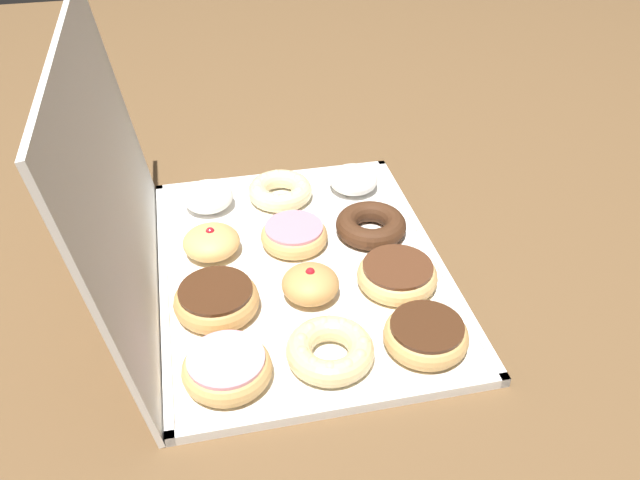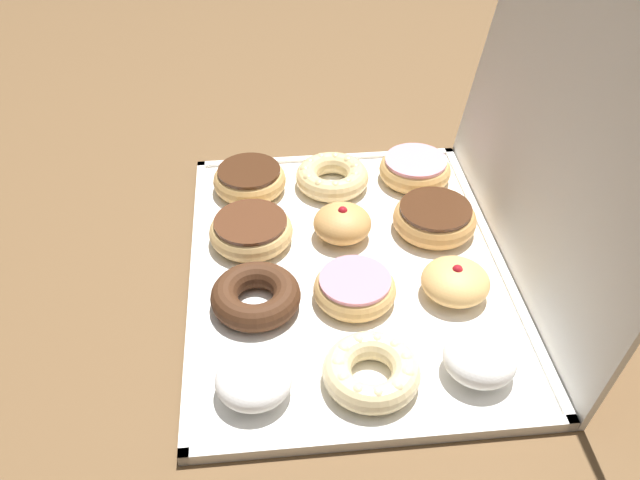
{
  "view_description": "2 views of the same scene",
  "coord_description": "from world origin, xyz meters",
  "px_view_note": "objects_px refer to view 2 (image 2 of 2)",
  "views": [
    {
      "loc": [
        -0.78,
        0.14,
        0.66
      ],
      "look_at": [
        0.03,
        -0.04,
        0.04
      ],
      "focal_mm": 37.21,
      "sensor_mm": 36.0,
      "label": 1
    },
    {
      "loc": [
        0.69,
        -0.11,
        0.63
      ],
      "look_at": [
        -0.01,
        -0.04,
        0.05
      ],
      "focal_mm": 38.27,
      "sensor_mm": 36.0,
      "label": 2
    }
  ],
  "objects_px": {
    "donut_box": "(348,270)",
    "chocolate_cake_ring_donut_2": "(256,296)",
    "cruller_donut_4": "(331,176)",
    "jelly_filled_donut_5": "(340,223)",
    "chocolate_frosted_donut_1": "(251,230)",
    "powdered_filled_donut_3": "(254,379)",
    "pink_frosted_donut_6": "(358,288)",
    "chocolate_frosted_donut_9": "(435,218)",
    "cruller_donut_7": "(372,371)",
    "powdered_filled_donut_11": "(480,358)",
    "chocolate_frosted_donut_0": "(250,179)",
    "pink_frosted_donut_8": "(415,169)",
    "jelly_filled_donut_10": "(455,281)"
  },
  "relations": [
    {
      "from": "powdered_filled_donut_3",
      "to": "jelly_filled_donut_10",
      "type": "distance_m",
      "value": 0.3
    },
    {
      "from": "pink_frosted_donut_8",
      "to": "powdered_filled_donut_11",
      "type": "bearing_deg",
      "value": -1.14
    },
    {
      "from": "pink_frosted_donut_8",
      "to": "powdered_filled_donut_11",
      "type": "distance_m",
      "value": 0.4
    },
    {
      "from": "cruller_donut_7",
      "to": "pink_frosted_donut_8",
      "type": "relative_size",
      "value": 0.99
    },
    {
      "from": "powdered_filled_donut_11",
      "to": "powdered_filled_donut_3",
      "type": "bearing_deg",
      "value": -89.16
    },
    {
      "from": "chocolate_cake_ring_donut_2",
      "to": "donut_box",
      "type": "bearing_deg",
      "value": 115.97
    },
    {
      "from": "donut_box",
      "to": "chocolate_cake_ring_donut_2",
      "type": "distance_m",
      "value": 0.14
    },
    {
      "from": "chocolate_frosted_donut_0",
      "to": "chocolate_cake_ring_donut_2",
      "type": "relative_size",
      "value": 0.99
    },
    {
      "from": "cruller_donut_4",
      "to": "jelly_filled_donut_5",
      "type": "xyz_separation_m",
      "value": [
        0.13,
        -0.0,
        0.01
      ]
    },
    {
      "from": "powdered_filled_donut_11",
      "to": "pink_frosted_donut_8",
      "type": "bearing_deg",
      "value": 178.86
    },
    {
      "from": "pink_frosted_donut_6",
      "to": "jelly_filled_donut_10",
      "type": "xyz_separation_m",
      "value": [
        0.0,
        0.13,
        0.0
      ]
    },
    {
      "from": "cruller_donut_4",
      "to": "chocolate_frosted_donut_0",
      "type": "bearing_deg",
      "value": -90.92
    },
    {
      "from": "pink_frosted_donut_8",
      "to": "powdered_filled_donut_11",
      "type": "height_order",
      "value": "powdered_filled_donut_11"
    },
    {
      "from": "cruller_donut_7",
      "to": "donut_box",
      "type": "bearing_deg",
      "value": -179.71
    },
    {
      "from": "donut_box",
      "to": "cruller_donut_4",
      "type": "bearing_deg",
      "value": -179.4
    },
    {
      "from": "pink_frosted_donut_6",
      "to": "chocolate_frosted_donut_9",
      "type": "height_order",
      "value": "chocolate_frosted_donut_9"
    },
    {
      "from": "jelly_filled_donut_5",
      "to": "jelly_filled_donut_10",
      "type": "distance_m",
      "value": 0.19
    },
    {
      "from": "cruller_donut_4",
      "to": "pink_frosted_donut_6",
      "type": "relative_size",
      "value": 1.08
    },
    {
      "from": "cruller_donut_7",
      "to": "pink_frosted_donut_8",
      "type": "bearing_deg",
      "value": 161.55
    },
    {
      "from": "chocolate_cake_ring_donut_2",
      "to": "cruller_donut_4",
      "type": "bearing_deg",
      "value": 154.04
    },
    {
      "from": "cruller_donut_7",
      "to": "powdered_filled_donut_11",
      "type": "distance_m",
      "value": 0.12
    },
    {
      "from": "chocolate_frosted_donut_1",
      "to": "pink_frosted_donut_8",
      "type": "xyz_separation_m",
      "value": [
        -0.13,
        0.26,
        0.0
      ]
    },
    {
      "from": "chocolate_frosted_donut_1",
      "to": "cruller_donut_7",
      "type": "bearing_deg",
      "value": 26.12
    },
    {
      "from": "chocolate_frosted_donut_0",
      "to": "pink_frosted_donut_8",
      "type": "relative_size",
      "value": 1.0
    },
    {
      "from": "chocolate_frosted_donut_1",
      "to": "pink_frosted_donut_8",
      "type": "bearing_deg",
      "value": 116.2
    },
    {
      "from": "powdered_filled_donut_11",
      "to": "cruller_donut_4",
      "type": "bearing_deg",
      "value": -161.9
    },
    {
      "from": "chocolate_frosted_donut_1",
      "to": "powdered_filled_donut_11",
      "type": "distance_m",
      "value": 0.37
    },
    {
      "from": "powdered_filled_donut_3",
      "to": "cruller_donut_4",
      "type": "bearing_deg",
      "value": 161.62
    },
    {
      "from": "donut_box",
      "to": "pink_frosted_donut_8",
      "type": "bearing_deg",
      "value": 146.25
    },
    {
      "from": "cruller_donut_7",
      "to": "jelly_filled_donut_10",
      "type": "xyz_separation_m",
      "value": [
        -0.13,
        0.13,
        0.0
      ]
    },
    {
      "from": "powdered_filled_donut_3",
      "to": "jelly_filled_donut_10",
      "type": "bearing_deg",
      "value": 116.87
    },
    {
      "from": "powdered_filled_donut_3",
      "to": "powdered_filled_donut_11",
      "type": "distance_m",
      "value": 0.26
    },
    {
      "from": "chocolate_frosted_donut_1",
      "to": "powdered_filled_donut_3",
      "type": "height_order",
      "value": "powdered_filled_donut_3"
    },
    {
      "from": "chocolate_frosted_donut_0",
      "to": "jelly_filled_donut_5",
      "type": "bearing_deg",
      "value": 44.35
    },
    {
      "from": "chocolate_frosted_donut_1",
      "to": "cruller_donut_7",
      "type": "height_order",
      "value": "chocolate_frosted_donut_1"
    },
    {
      "from": "powdered_filled_donut_3",
      "to": "pink_frosted_donut_8",
      "type": "distance_m",
      "value": 0.48
    },
    {
      "from": "chocolate_cake_ring_donut_2",
      "to": "chocolate_frosted_donut_9",
      "type": "bearing_deg",
      "value": 116.73
    },
    {
      "from": "chocolate_frosted_donut_0",
      "to": "chocolate_frosted_donut_9",
      "type": "distance_m",
      "value": 0.29
    },
    {
      "from": "powdered_filled_donut_3",
      "to": "jelly_filled_donut_10",
      "type": "height_order",
      "value": "jelly_filled_donut_10"
    },
    {
      "from": "donut_box",
      "to": "chocolate_frosted_donut_0",
      "type": "distance_m",
      "value": 0.24
    },
    {
      "from": "chocolate_frosted_donut_0",
      "to": "jelly_filled_donut_10",
      "type": "bearing_deg",
      "value": 44.73
    },
    {
      "from": "powdered_filled_donut_3",
      "to": "cruller_donut_4",
      "type": "relative_size",
      "value": 0.75
    },
    {
      "from": "donut_box",
      "to": "powdered_filled_donut_3",
      "type": "bearing_deg",
      "value": -33.76
    },
    {
      "from": "jelly_filled_donut_5",
      "to": "powdered_filled_donut_11",
      "type": "xyz_separation_m",
      "value": [
        0.26,
        0.13,
        -0.0
      ]
    },
    {
      "from": "powdered_filled_donut_3",
      "to": "chocolate_frosted_donut_0",
      "type": "bearing_deg",
      "value": 179.5
    },
    {
      "from": "chocolate_frosted_donut_9",
      "to": "jelly_filled_donut_10",
      "type": "relative_size",
      "value": 1.36
    },
    {
      "from": "pink_frosted_donut_6",
      "to": "cruller_donut_4",
      "type": "bearing_deg",
      "value": -178.63
    },
    {
      "from": "donut_box",
      "to": "chocolate_frosted_donut_9",
      "type": "height_order",
      "value": "chocolate_frosted_donut_9"
    },
    {
      "from": "chocolate_cake_ring_donut_2",
      "to": "powdered_filled_donut_3",
      "type": "bearing_deg",
      "value": -2.42
    },
    {
      "from": "chocolate_frosted_donut_0",
      "to": "pink_frosted_donut_8",
      "type": "distance_m",
      "value": 0.26
    }
  ]
}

